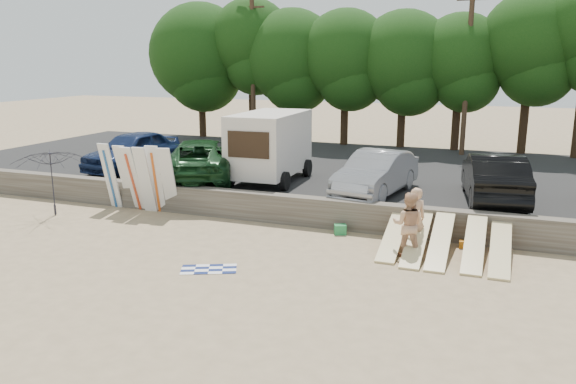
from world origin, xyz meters
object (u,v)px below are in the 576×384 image
beachgoer_a (414,218)px  beachgoer_b (408,225)px  car_2 (376,173)px  car_1 (201,159)px  beach_umbrella (53,183)px  cooler (340,229)px  car_3 (494,178)px  box_trailer (270,143)px  car_0 (133,150)px

beachgoer_a → beachgoer_b: (-0.07, -0.73, 0.00)m
car_2 → beachgoer_a: bearing=-52.3°
car_1 → car_2: size_ratio=1.25×
beachgoer_b → beach_umbrella: beach_umbrella is taller
cooler → car_1: bearing=133.5°
car_3 → beachgoer_b: car_3 is taller
box_trailer → car_0: box_trailer is taller
beachgoer_b → beach_umbrella: bearing=-0.3°
car_0 → beachgoer_b: (13.23, -5.32, -0.62)m
box_trailer → car_2: 4.69m
car_3 → beachgoer_a: car_3 is taller
beachgoer_a → cooler: (-2.45, 0.61, -0.79)m
box_trailer → car_1: 3.00m
beachgoer_a → cooler: bearing=-44.0°
car_0 → beachgoer_a: bearing=-13.9°
box_trailer → cooler: bearing=-44.8°
car_2 → beach_umbrella: (-10.83, -4.55, -0.27)m
box_trailer → car_1: (-2.84, -0.63, -0.73)m
car_0 → car_1: bearing=-5.5°
cooler → box_trailer: bearing=115.1°
car_2 → car_3: bearing=15.4°
car_0 → beach_umbrella: 5.51m
beachgoer_a → car_0: bearing=-49.0°
beachgoer_a → cooler: size_ratio=4.98×
car_0 → car_1: 4.02m
beach_umbrella → beachgoer_b: bearing=0.7°
beachgoer_a → beachgoer_b: bearing=54.5°
car_1 → car_3: bearing=159.2°
box_trailer → beach_umbrella: 8.31m
car_1 → beachgoer_b: size_ratio=3.17×
car_2 → beachgoer_a: car_2 is taller
car_0 → beachgoer_b: 14.27m
beachgoer_b → cooler: (-2.38, 1.34, -0.79)m
box_trailer → car_3: box_trailer is taller
car_0 → beachgoer_a: (13.30, -4.59, -0.63)m
beachgoer_b → car_0: bearing=-22.9°
car_3 → cooler: size_ratio=13.63×
car_2 → cooler: bearing=-89.5°
car_1 → beachgoer_a: size_ratio=3.18×
car_3 → cooler: 5.90m
car_1 → car_0: bearing=-32.6°
car_0 → car_1: size_ratio=0.85×
car_1 → car_3: size_ratio=1.16×
car_1 → beach_umbrella: size_ratio=2.21×
car_2 → beachgoer_b: size_ratio=2.55×
car_1 → car_2: 7.40m
box_trailer → car_3: (8.63, -0.39, -0.71)m
car_3 → beach_umbrella: bearing=10.3°
cooler → beach_umbrella: (-10.34, -1.49, 1.07)m
car_3 → beachgoer_b: bearing=57.5°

